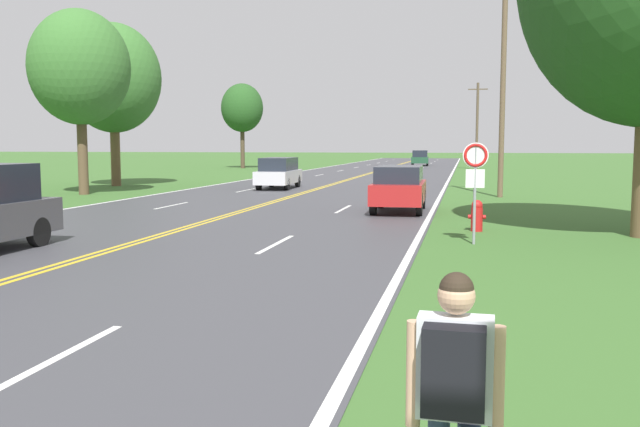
% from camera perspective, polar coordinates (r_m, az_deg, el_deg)
% --- Properties ---
extents(hitchhiker_person, '(0.56, 0.41, 1.65)m').
position_cam_1_polar(hitchhiker_person, '(4.07, 11.24, -13.86)').
color(hitchhiker_person, navy).
rests_on(hitchhiker_person, ground).
extents(fire_hydrant, '(0.48, 0.32, 0.87)m').
position_cam_1_polar(fire_hydrant, '(19.05, 13.07, -0.15)').
color(fire_hydrant, red).
rests_on(fire_hydrant, ground).
extents(traffic_sign, '(0.60, 0.10, 2.42)m').
position_cam_1_polar(traffic_sign, '(16.44, 12.95, 3.75)').
color(traffic_sign, gray).
rests_on(traffic_sign, ground).
extents(utility_pole_midground, '(1.80, 0.24, 9.97)m').
position_cam_1_polar(utility_pole_midground, '(31.71, 15.16, 10.64)').
color(utility_pole_midground, brown).
rests_on(utility_pole_midground, ground).
extents(utility_pole_far, '(1.80, 0.24, 8.13)m').
position_cam_1_polar(utility_pole_far, '(65.88, 13.09, 7.28)').
color(utility_pole_far, brown).
rests_on(utility_pole_far, ground).
extents(tree_left_verge, '(4.67, 4.67, 8.66)m').
position_cam_1_polar(tree_left_verge, '(34.31, -19.59, 11.48)').
color(tree_left_verge, brown).
rests_on(tree_left_verge, ground).
extents(tree_behind_sign, '(5.39, 5.39, 9.24)m').
position_cam_1_polar(tree_behind_sign, '(40.92, -17.02, 10.82)').
color(tree_behind_sign, brown).
rests_on(tree_behind_sign, ground).
extents(tree_right_cluster, '(4.18, 4.18, 8.43)m').
position_cam_1_polar(tree_right_cluster, '(68.68, -6.58, 8.81)').
color(tree_right_cluster, '#473828').
rests_on(tree_right_cluster, ground).
extents(car_red_suv_approaching, '(1.84, 4.21, 1.62)m').
position_cam_1_polar(car_red_suv_approaching, '(24.07, 6.69, 2.24)').
color(car_red_suv_approaching, black).
rests_on(car_red_suv_approaching, ground).
extents(car_silver_van_mid_near, '(1.91, 4.58, 1.67)m').
position_cam_1_polar(car_silver_van_mid_near, '(36.58, -3.49, 3.48)').
color(car_silver_van_mid_near, black).
rests_on(car_silver_van_mid_near, ground).
extents(car_dark_green_suv_mid_far, '(2.08, 4.93, 1.72)m').
position_cam_1_polar(car_dark_green_suv_mid_far, '(77.25, 8.43, 4.68)').
color(car_dark_green_suv_mid_far, black).
rests_on(car_dark_green_suv_mid_far, ground).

